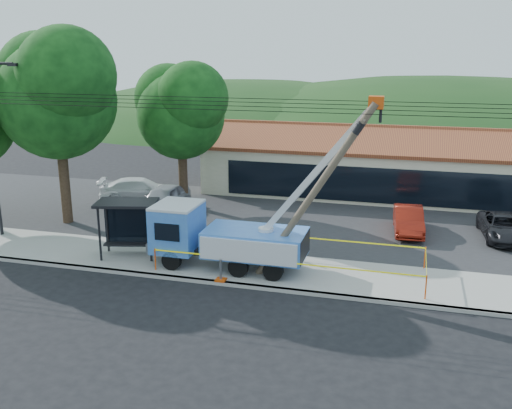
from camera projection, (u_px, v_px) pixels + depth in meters
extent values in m
plane|color=black|center=(225.00, 308.00, 21.80)|extent=(120.00, 120.00, 0.00)
cube|color=#ADACA2|center=(241.00, 285.00, 23.74)|extent=(60.00, 0.25, 0.15)
cube|color=#ADACA2|center=(253.00, 269.00, 25.50)|extent=(60.00, 4.00, 0.15)
cube|color=#28282B|center=(290.00, 219.00, 32.95)|extent=(60.00, 12.00, 0.10)
cube|color=beige|center=(372.00, 168.00, 38.92)|extent=(22.00, 8.00, 3.40)
cube|color=black|center=(367.00, 185.00, 35.26)|extent=(18.04, 0.08, 2.21)
cube|color=maroon|center=(372.00, 140.00, 36.48)|extent=(22.50, 4.53, 1.52)
cube|color=maroon|center=(376.00, 132.00, 40.20)|extent=(22.50, 4.53, 1.52)
cube|color=maroon|center=(375.00, 126.00, 38.16)|extent=(22.50, 0.30, 0.25)
cube|color=black|center=(13.00, 65.00, 27.21)|extent=(0.50, 0.22, 0.15)
cylinder|color=#332316|center=(64.00, 180.00, 31.63)|extent=(0.56, 0.56, 5.06)
sphere|color=#0E330F|center=(57.00, 101.00, 30.47)|extent=(6.30, 6.30, 6.30)
sphere|color=#0E330F|center=(44.00, 77.00, 31.27)|extent=(5.04, 5.04, 5.04)
sphere|color=#0E330F|center=(67.00, 75.00, 29.00)|extent=(5.04, 5.04, 5.04)
cylinder|color=#332316|center=(183.00, 174.00, 35.12)|extent=(0.56, 0.56, 4.18)
sphere|color=#0E330F|center=(181.00, 116.00, 34.16)|extent=(5.25, 5.25, 5.25)
sphere|color=#0E330F|center=(169.00, 98.00, 34.83)|extent=(4.20, 4.20, 4.20)
sphere|color=#0E330F|center=(192.00, 98.00, 32.94)|extent=(4.20, 4.20, 4.20)
ellipsoid|color=#173C16|center=(248.00, 122.00, 76.76)|extent=(78.40, 56.00, 28.00)
ellipsoid|color=#173C16|center=(442.00, 128.00, 70.38)|extent=(89.60, 64.00, 32.00)
cylinder|color=black|center=(247.00, 111.00, 22.77)|extent=(60.00, 0.02, 0.02)
cylinder|color=black|center=(250.00, 106.00, 23.20)|extent=(60.00, 0.02, 0.02)
cylinder|color=black|center=(253.00, 102.00, 23.64)|extent=(60.00, 0.02, 0.02)
cylinder|color=black|center=(256.00, 99.00, 23.98)|extent=(60.00, 0.02, 0.02)
cylinder|color=black|center=(172.00, 260.00, 25.13)|extent=(0.86, 0.29, 0.86)
cylinder|color=black|center=(189.00, 246.00, 27.01)|extent=(0.86, 0.29, 0.86)
cylinder|color=black|center=(238.00, 267.00, 24.35)|extent=(0.86, 0.29, 0.86)
cylinder|color=black|center=(251.00, 251.00, 26.22)|extent=(0.86, 0.29, 0.86)
cylinder|color=black|center=(273.00, 271.00, 23.96)|extent=(0.86, 0.29, 0.86)
cylinder|color=black|center=(284.00, 255.00, 25.83)|extent=(0.86, 0.29, 0.86)
cube|color=black|center=(232.00, 253.00, 25.37)|extent=(6.34, 0.96, 0.24)
cube|color=#3B70D1|center=(178.00, 227.00, 25.78)|extent=(1.92, 2.31, 2.02)
cube|color=silver|center=(177.00, 205.00, 25.50)|extent=(1.92, 2.31, 0.12)
cube|color=black|center=(159.00, 223.00, 25.97)|extent=(0.08, 1.73, 0.86)
cube|color=gray|center=(158.00, 242.00, 26.24)|extent=(0.14, 2.21, 0.48)
cube|color=#3B70D1|center=(255.00, 243.00, 24.95)|extent=(4.42, 2.31, 1.15)
cylinder|color=silver|center=(266.00, 234.00, 24.71)|extent=(0.67, 0.67, 0.58)
cube|color=silver|center=(318.00, 169.00, 23.35)|extent=(4.61, 0.27, 5.70)
cube|color=gray|center=(325.00, 164.00, 23.21)|extent=(2.77, 0.17, 3.43)
cube|color=#D9470B|center=(376.00, 102.00, 21.87)|extent=(0.58, 0.48, 0.48)
cube|color=#D9470B|center=(221.00, 280.00, 24.02)|extent=(0.43, 0.43, 0.08)
cube|color=#D9470B|center=(295.00, 259.00, 26.42)|extent=(0.43, 0.43, 0.08)
cylinder|color=brown|center=(313.00, 194.00, 23.24)|extent=(4.88, 0.30, 7.61)
cube|color=brown|center=(365.00, 119.00, 21.93)|extent=(0.15, 1.67, 0.15)
cylinder|color=black|center=(360.00, 125.00, 22.48)|extent=(0.53, 0.33, 0.57)
cylinder|color=black|center=(358.00, 128.00, 21.62)|extent=(0.53, 0.33, 0.57)
cylinder|color=black|center=(99.00, 234.00, 25.95)|extent=(0.13, 0.13, 2.54)
cylinder|color=black|center=(150.00, 235.00, 25.89)|extent=(0.13, 0.13, 2.54)
cylinder|color=black|center=(107.00, 226.00, 27.17)|extent=(0.13, 0.13, 2.54)
cylinder|color=black|center=(156.00, 226.00, 27.12)|extent=(0.13, 0.13, 2.54)
cube|color=black|center=(126.00, 203.00, 26.18)|extent=(3.08, 2.31, 0.13)
cube|color=black|center=(132.00, 226.00, 27.19)|extent=(2.47, 0.67, 2.11)
cube|color=black|center=(129.00, 244.00, 26.71)|extent=(2.36, 0.97, 0.08)
cylinder|color=#D9470B|center=(155.00, 259.00, 25.06)|extent=(0.06, 0.06, 0.99)
cylinder|color=#D9470B|center=(426.00, 287.00, 22.13)|extent=(0.06, 0.06, 0.99)
cylinder|color=#D9470B|center=(425.00, 258.00, 25.27)|extent=(0.06, 0.06, 0.99)
cylinder|color=#D9470B|center=(184.00, 236.00, 28.19)|extent=(0.06, 0.06, 0.99)
cube|color=#DCDD0B|center=(282.00, 262.00, 23.48)|extent=(11.46, 0.01, 0.06)
cube|color=#DCDD0B|center=(426.00, 261.00, 23.58)|extent=(0.01, 3.37, 0.06)
cube|color=#DCDD0B|center=(298.00, 237.00, 26.61)|extent=(11.46, 0.01, 0.06)
cube|color=#DCDD0B|center=(170.00, 238.00, 26.51)|extent=(0.01, 3.37, 0.06)
imported|color=#9FA0A6|center=(164.00, 213.00, 34.36)|extent=(2.09, 4.75, 1.59)
imported|color=maroon|center=(407.00, 234.00, 30.48)|extent=(1.76, 4.24, 1.37)
imported|color=white|center=(141.00, 203.00, 36.67)|extent=(5.55, 3.62, 1.50)
imported|color=black|center=(502.00, 240.00, 29.49)|extent=(2.41, 4.68, 1.26)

